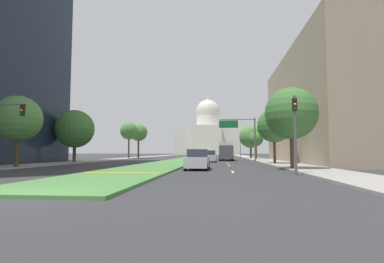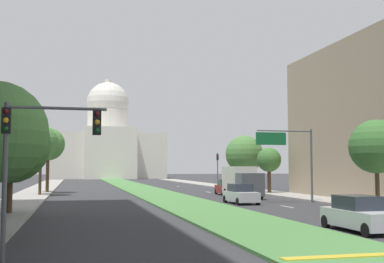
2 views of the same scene
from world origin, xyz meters
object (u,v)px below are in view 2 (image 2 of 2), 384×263
(traffic_light_near_left, at_px, (33,146))
(street_tree_right_far, at_px, (269,160))
(street_tree_right_mid, at_px, (376,147))
(street_tree_right_distant, at_px, (244,154))
(traffic_light_far_right, at_px, (218,166))
(street_tree_left_distant, at_px, (48,144))
(sedan_distant, at_px, (227,188))
(sedan_midblock, at_px, (241,194))
(capitol_building, at_px, (108,146))
(street_tree_left_far, at_px, (41,142))
(street_tree_left_mid, at_px, (10,145))
(box_truck_delivery, at_px, (242,182))
(sedan_lead_stopped, at_px, (359,215))
(overhead_guide_sign, at_px, (291,150))

(traffic_light_near_left, distance_m, street_tree_right_far, 43.91)
(street_tree_right_mid, height_order, street_tree_right_distant, street_tree_right_distant)
(traffic_light_far_right, bearing_deg, street_tree_left_distant, -162.58)
(street_tree_right_distant, distance_m, sedan_distant, 11.56)
(sedan_midblock, bearing_deg, capitol_building, 92.61)
(street_tree_left_far, bearing_deg, street_tree_right_mid, -42.48)
(traffic_light_near_left, height_order, street_tree_right_far, street_tree_right_far)
(capitol_building, distance_m, traffic_light_far_right, 76.59)
(street_tree_left_mid, distance_m, sedan_midblock, 19.27)
(street_tree_left_distant, relative_size, box_truck_delivery, 1.24)
(street_tree_left_far, relative_size, sedan_lead_stopped, 1.70)
(street_tree_left_mid, height_order, sedan_lead_stopped, street_tree_left_mid)
(street_tree_left_distant, bearing_deg, street_tree_right_mid, -49.09)
(capitol_building, relative_size, overhead_guide_sign, 4.85)
(capitol_building, distance_m, street_tree_left_distant, 83.87)
(capitol_building, bearing_deg, street_tree_right_mid, -83.46)
(street_tree_left_mid, distance_m, street_tree_left_far, 21.78)
(traffic_light_near_left, relative_size, sedan_lead_stopped, 1.15)
(street_tree_left_mid, distance_m, street_tree_left_distant, 27.34)
(street_tree_right_mid, xyz_separation_m, sedan_midblock, (-8.06, 7.59, -3.84))
(traffic_light_far_right, xyz_separation_m, street_tree_left_distant, (-23.50, -7.37, 2.56))
(capitol_building, bearing_deg, sedan_distant, -85.21)
(street_tree_right_distant, xyz_separation_m, box_truck_delivery, (-5.82, -15.49, -3.19))
(traffic_light_far_right, distance_m, street_tree_right_mid, 36.39)
(traffic_light_near_left, bearing_deg, sedan_lead_stopped, 17.26)
(sedan_lead_stopped, height_order, box_truck_delivery, box_truck_delivery)
(traffic_light_far_right, height_order, street_tree_right_mid, street_tree_right_mid)
(capitol_building, height_order, box_truck_delivery, capitol_building)
(overhead_guide_sign, relative_size, street_tree_left_mid, 0.91)
(sedan_midblock, bearing_deg, sedan_distant, 77.54)
(street_tree_right_far, distance_m, sedan_midblock, 16.69)
(street_tree_right_distant, height_order, sedan_lead_stopped, street_tree_right_distant)
(street_tree_left_far, bearing_deg, box_truck_delivery, -23.94)
(box_truck_delivery, bearing_deg, overhead_guide_sign, -72.63)
(street_tree_right_mid, relative_size, street_tree_right_distant, 0.90)
(capitol_building, relative_size, box_truck_delivery, 4.92)
(street_tree_left_mid, height_order, street_tree_right_mid, street_tree_left_mid)
(street_tree_right_distant, bearing_deg, street_tree_right_far, -89.42)
(street_tree_left_mid, distance_m, street_tree_right_mid, 26.05)
(street_tree_left_mid, relative_size, box_truck_delivery, 1.12)
(overhead_guide_sign, xyz_separation_m, sedan_lead_stopped, (-5.04, -18.38, -3.83))
(street_tree_right_mid, bearing_deg, traffic_light_near_left, -146.39)
(overhead_guide_sign, relative_size, street_tree_left_far, 0.84)
(capitol_building, height_order, sedan_lead_stopped, capitol_building)
(street_tree_left_mid, xyz_separation_m, street_tree_right_mid, (26.00, -1.66, 0.05))
(capitol_building, height_order, street_tree_right_far, capitol_building)
(street_tree_right_mid, xyz_separation_m, sedan_lead_stopped, (-8.40, -10.82, -3.83))
(traffic_light_near_left, distance_m, sedan_lead_stopped, 15.77)
(street_tree_right_distant, bearing_deg, capitol_building, 99.10)
(street_tree_left_mid, xyz_separation_m, street_tree_left_distant, (0.90, 27.30, 1.29))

